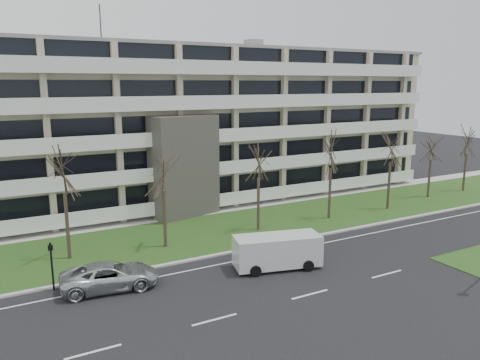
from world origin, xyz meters
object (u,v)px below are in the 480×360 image
white_van (278,249)px  pedestrian_signal (51,260)px  blue_sedan (288,249)px  silver_pickup (110,276)px

white_van → pedestrian_signal: size_ratio=2.05×
white_van → blue_sedan: bearing=48.9°
white_van → pedestrian_signal: pedestrian_signal is taller
silver_pickup → white_van: 10.52m
white_van → pedestrian_signal: (-13.24, 3.44, 0.54)m
silver_pickup → white_van: white_van is taller
blue_sedan → white_van: (-1.50, -1.02, 0.61)m
blue_sedan → pedestrian_signal: bearing=79.5°
blue_sedan → white_van: 1.91m
silver_pickup → white_van: bearing=-93.3°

